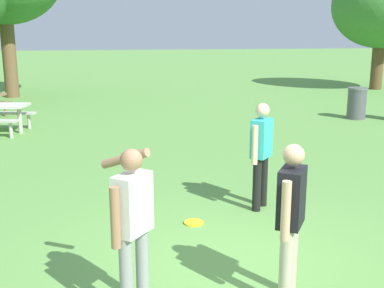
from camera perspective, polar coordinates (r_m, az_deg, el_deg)
The scene contains 7 objects.
ground_plane at distance 5.69m, azimuth 4.50°, elevation -15.08°, with size 120.00×120.00×0.00m, color #609947.
person_thrower at distance 4.68m, azimuth -7.10°, elevation -8.66°, with size 0.50×0.84×1.64m.
person_catcher at distance 7.38m, azimuth 8.15°, elevation -0.59°, with size 0.42×0.49×1.64m.
person_bystander at distance 4.91m, azimuth 11.54°, elevation -7.99°, with size 0.39×0.53×1.64m.
frisbee at distance 7.01m, azimuth 0.19°, elevation -9.23°, with size 0.28×0.28×0.03m, color yellow.
trash_can_beside_table at distance 15.74m, azimuth 18.81°, elevation 4.57°, with size 0.59×0.59×0.96m.
tree_back_left at distance 23.78m, azimuth 21.49°, elevation 14.88°, with size 4.39×4.39×5.58m.
Camera 1 is at (-1.23, -4.85, 2.71)m, focal length 45.35 mm.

